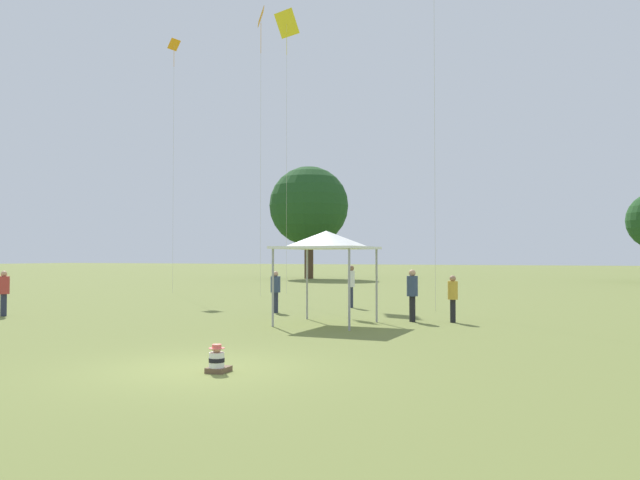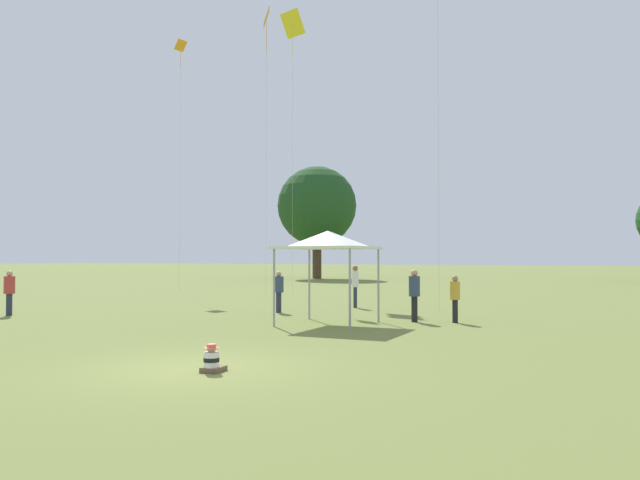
% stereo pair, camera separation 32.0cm
% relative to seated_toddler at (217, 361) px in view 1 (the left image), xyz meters
% --- Properties ---
extents(ground_plane, '(300.00, 300.00, 0.00)m').
position_rel_seated_toddler_xyz_m(ground_plane, '(-0.55, 0.19, -0.22)').
color(ground_plane, olive).
extents(seated_toddler, '(0.38, 0.47, 0.55)m').
position_rel_seated_toddler_xyz_m(seated_toddler, '(0.00, 0.00, 0.00)').
color(seated_toddler, brown).
rests_on(seated_toddler, ground).
extents(person_standing_0, '(0.55, 0.55, 1.67)m').
position_rel_seated_toddler_xyz_m(person_standing_0, '(-13.16, 6.58, 0.76)').
color(person_standing_0, '#282D42').
rests_on(person_standing_0, ground).
extents(person_standing_1, '(0.51, 0.51, 1.62)m').
position_rel_seated_toddler_xyz_m(person_standing_1, '(-4.55, 11.63, 0.73)').
color(person_standing_1, '#282D42').
rests_on(person_standing_1, ground).
extents(person_standing_2, '(0.41, 0.41, 1.75)m').
position_rel_seated_toddler_xyz_m(person_standing_2, '(1.20, 10.37, 0.82)').
color(person_standing_2, black).
rests_on(person_standing_2, ground).
extents(person_standing_3, '(0.38, 0.38, 1.80)m').
position_rel_seated_toddler_xyz_m(person_standing_3, '(-2.60, 14.99, 0.89)').
color(person_standing_3, '#282D42').
rests_on(person_standing_3, ground).
extents(person_standing_4, '(0.42, 0.42, 1.56)m').
position_rel_seated_toddler_xyz_m(person_standing_4, '(2.50, 10.65, 0.71)').
color(person_standing_4, black).
rests_on(person_standing_4, ground).
extents(canopy_tent, '(2.90, 2.90, 3.03)m').
position_rel_seated_toddler_xyz_m(canopy_tent, '(-1.18, 8.54, 2.49)').
color(canopy_tent, white).
rests_on(canopy_tent, ground).
extents(kite_0, '(1.63, 1.17, 16.66)m').
position_rel_seated_toddler_xyz_m(kite_0, '(-9.42, 22.87, 15.43)').
color(kite_0, yellow).
rests_on(kite_0, ground).
extents(kite_1, '(0.77, 0.99, 15.95)m').
position_rel_seated_toddler_xyz_m(kite_1, '(-9.74, 20.21, 14.54)').
color(kite_1, orange).
rests_on(kite_1, ground).
extents(kite_2, '(0.60, 0.79, 15.51)m').
position_rel_seated_toddler_xyz_m(kite_2, '(-16.43, 21.51, 13.85)').
color(kite_2, orange).
rests_on(kite_2, ground).
extents(distant_tree_1, '(7.78, 7.78, 11.06)m').
position_rel_seated_toddler_xyz_m(distant_tree_1, '(-17.99, 46.06, 6.91)').
color(distant_tree_1, '#473323').
rests_on(distant_tree_1, ground).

